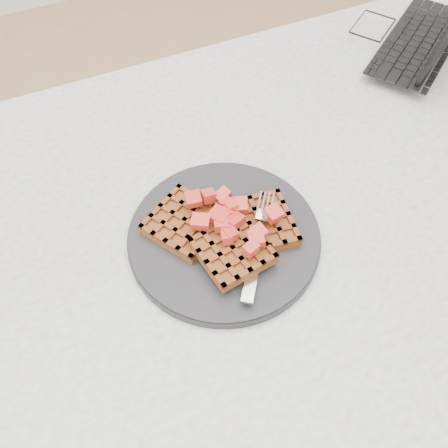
% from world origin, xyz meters
% --- Properties ---
extents(ground, '(4.00, 4.00, 0.00)m').
position_xyz_m(ground, '(0.00, 0.00, 0.00)').
color(ground, tan).
rests_on(ground, ground).
extents(table, '(1.20, 0.80, 0.75)m').
position_xyz_m(table, '(0.00, 0.00, 0.64)').
color(table, silver).
rests_on(table, ground).
extents(plate, '(0.27, 0.27, 0.02)m').
position_xyz_m(plate, '(-0.10, -0.03, 0.76)').
color(plate, black).
rests_on(plate, table).
extents(waffles, '(0.21, 0.19, 0.03)m').
position_xyz_m(waffles, '(-0.10, -0.03, 0.78)').
color(waffles, brown).
rests_on(waffles, plate).
extents(strawberry_pile, '(0.15, 0.15, 0.02)m').
position_xyz_m(strawberry_pile, '(-0.10, -0.03, 0.80)').
color(strawberry_pile, '#A41C15').
rests_on(strawberry_pile, waffles).
extents(fork, '(0.12, 0.16, 0.02)m').
position_xyz_m(fork, '(-0.06, -0.07, 0.77)').
color(fork, silver).
rests_on(fork, plate).
extents(laptop, '(0.35, 0.34, 0.20)m').
position_xyz_m(laptop, '(0.41, 0.24, 0.78)').
color(laptop, black).
rests_on(laptop, table).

